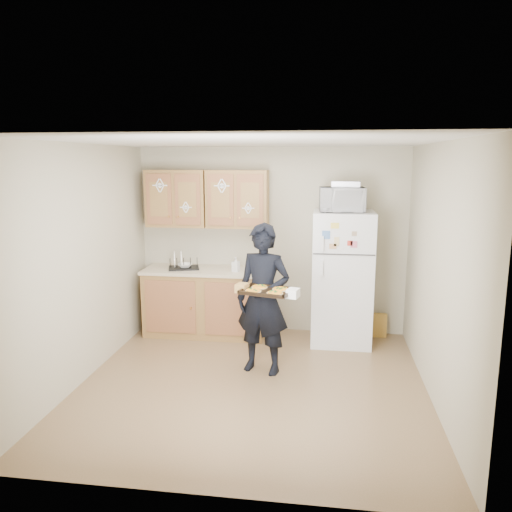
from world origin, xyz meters
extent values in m
plane|color=brown|center=(0.00, 0.00, 0.00)|extent=(3.60, 3.60, 0.00)
plane|color=silver|center=(0.00, 0.00, 2.50)|extent=(3.60, 3.60, 0.00)
cube|color=#B1A98F|center=(0.00, 1.80, 1.25)|extent=(3.60, 0.04, 2.50)
cube|color=#B1A98F|center=(0.00, -1.80, 1.25)|extent=(3.60, 0.04, 2.50)
cube|color=#B1A98F|center=(-1.80, 0.00, 1.25)|extent=(0.04, 3.60, 2.50)
cube|color=#B1A98F|center=(1.80, 0.00, 1.25)|extent=(0.04, 3.60, 2.50)
cube|color=white|center=(0.95, 1.43, 0.85)|extent=(0.75, 0.70, 1.70)
cube|color=brown|center=(-0.85, 1.48, 0.43)|extent=(1.60, 0.60, 0.86)
cube|color=beige|center=(-0.85, 1.48, 0.88)|extent=(1.64, 0.64, 0.04)
cube|color=brown|center=(-1.25, 1.61, 1.83)|extent=(0.80, 0.33, 0.75)
cube|color=brown|center=(-0.43, 1.61, 1.83)|extent=(0.80, 0.33, 0.75)
cube|color=#DEB94E|center=(1.47, 1.67, 0.16)|extent=(0.20, 0.07, 0.32)
imported|color=black|center=(0.07, 0.37, 0.83)|extent=(0.69, 0.54, 1.66)
cube|color=black|center=(0.14, 0.08, 1.00)|extent=(0.58, 0.48, 0.04)
cylinder|color=#FFAC20|center=(0.01, 0.03, 1.02)|extent=(0.17, 0.17, 0.02)
cylinder|color=#FFAC20|center=(0.24, -0.03, 1.02)|extent=(0.17, 0.17, 0.02)
cylinder|color=#FFAC20|center=(0.05, 0.19, 1.02)|extent=(0.17, 0.17, 0.02)
cylinder|color=#FFAC20|center=(0.28, 0.13, 1.02)|extent=(0.17, 0.17, 0.02)
imported|color=white|center=(0.91, 1.38, 1.85)|extent=(0.57, 0.41, 0.30)
cube|color=#BAB9C0|center=(0.96, 1.41, 2.04)|extent=(0.36, 0.27, 0.07)
cube|color=black|center=(-1.14, 1.47, 0.98)|extent=(0.47, 0.40, 0.16)
imported|color=white|center=(-1.13, 1.47, 0.94)|extent=(0.24, 0.24, 0.05)
imported|color=white|center=(-0.42, 1.39, 0.99)|extent=(0.11, 0.11, 0.19)
camera|label=1|loc=(0.72, -4.86, 2.33)|focal=35.00mm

